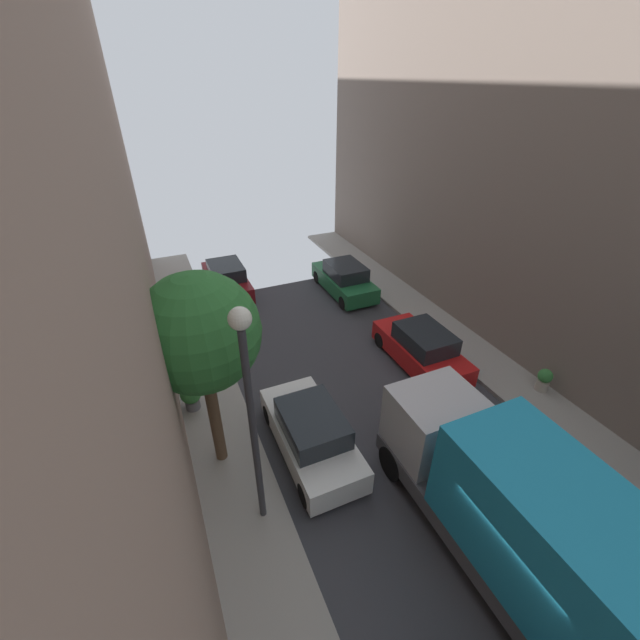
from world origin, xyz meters
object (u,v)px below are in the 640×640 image
Objects in this scene: parked_car_left_3 at (311,433)px; delivery_truck at (510,506)px; parked_car_left_4 at (227,279)px; parked_car_right_3 at (422,348)px; lamp_post at (249,397)px; parked_car_right_4 at (344,279)px; street_tree_2 at (199,334)px; potted_plant_4 at (173,320)px; potted_plant_2 at (544,379)px; potted_plant_3 at (191,396)px.

parked_car_left_3 is 5.31m from delivery_truck.
delivery_truck reaches higher than parked_car_left_4.
delivery_truck is at bearing -112.09° from parked_car_right_3.
lamp_post is at bearing -153.32° from parked_car_right_3.
parked_car_right_4 is 11.78m from street_tree_2.
street_tree_2 reaches higher than parked_car_right_3.
potted_plant_4 is at bearing 95.88° from lamp_post.
parked_car_right_4 is (5.40, -2.37, 0.00)m from parked_car_left_4.
parked_car_right_3 is 5.05× the size of potted_plant_2.
potted_plant_3 reaches higher than potted_plant_4.
street_tree_2 is at bearing -103.45° from parked_car_left_4.
potted_plant_3 is at bearing 174.13° from parked_car_right_3.
parked_car_right_4 is 13.46m from delivery_truck.
street_tree_2 is (-2.47, 0.72, 3.64)m from parked_car_left_3.
parked_car_left_4 is 5.05× the size of potted_plant_2.
potted_plant_3 is (-8.32, 0.85, -0.05)m from parked_car_right_3.
potted_plant_4 is at bearing 89.96° from potted_plant_3.
street_tree_2 is 8.61m from potted_plant_4.
parked_car_left_3 is 8.91m from potted_plant_4.
parked_car_right_3 is at bearing 10.70° from street_tree_2.
street_tree_2 is (-7.87, -7.98, 3.64)m from parked_car_right_4.
lamp_post reaches higher than parked_car_right_4.
parked_car_right_4 reaches higher than potted_plant_3.
potted_plant_3 is (-11.21, 3.90, 0.08)m from potted_plant_2.
potted_plant_4 is at bearing 143.28° from parked_car_right_3.
parked_car_left_4 is at bearing 99.88° from delivery_truck.
potted_plant_3 is 5.71m from lamp_post.
parked_car_right_4 is at bearing 1.96° from potted_plant_4.
parked_car_right_3 is at bearing -36.72° from potted_plant_4.
potted_plant_4 is (0.00, 5.35, -0.15)m from potted_plant_3.
lamp_post is (0.57, -2.18, -0.36)m from street_tree_2.
parked_car_right_4 is 0.74× the size of street_tree_2.
parked_car_left_3 is 5.84m from parked_car_right_3.
parked_car_right_4 is at bearing -23.67° from parked_car_left_4.
potted_plant_2 is 0.88× the size of potted_plant_3.
potted_plant_2 is (5.59, 3.61, -1.20)m from delivery_truck.
lamp_post reaches higher than delivery_truck.
parked_car_right_4 is (0.00, 6.49, 0.00)m from parked_car_right_3.
parked_car_left_4 is at bearing 81.37° from lamp_post.
potted_plant_2 is at bearing -73.10° from parked_car_right_4.
delivery_truck is at bearing -58.70° from parked_car_left_3.
potted_plant_4 is (-0.44, 7.69, -3.84)m from street_tree_2.
lamp_post is at bearing -77.29° from potted_plant_3.
delivery_truck reaches higher than potted_plant_3.
parked_car_left_3 is at bearing -46.40° from potted_plant_3.
parked_car_left_3 is at bearing 121.30° from delivery_truck.
lamp_post is at bearing -84.12° from potted_plant_4.
parked_car_right_3 is at bearing -5.87° from potted_plant_3.
parked_car_left_4 is 1.00× the size of parked_car_right_3.
delivery_truck reaches higher than parked_car_right_3.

